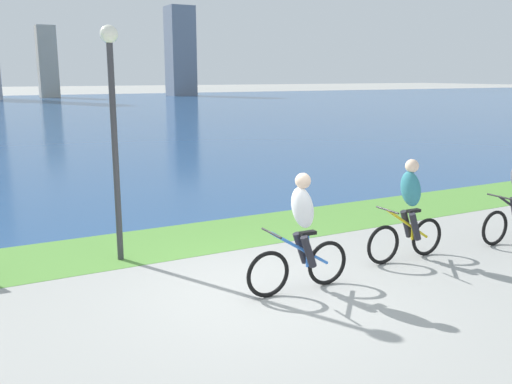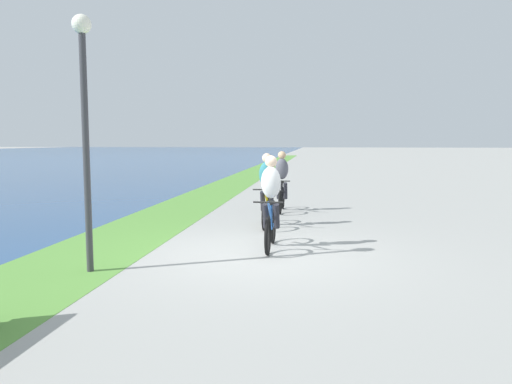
% 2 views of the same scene
% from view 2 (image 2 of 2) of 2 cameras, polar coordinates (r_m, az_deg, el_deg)
% --- Properties ---
extents(ground_plane, '(300.00, 300.00, 0.00)m').
position_cam_2_polar(ground_plane, '(8.56, 0.11, -7.30)').
color(ground_plane, '#9E9E99').
extents(grass_strip_bayside, '(120.00, 2.05, 0.01)m').
position_cam_2_polar(grass_strip_bayside, '(9.37, -18.04, -6.40)').
color(grass_strip_bayside, '#59933D').
rests_on(grass_strip_bayside, ground).
extents(cyclist_lead, '(1.66, 0.52, 1.71)m').
position_cam_2_polar(cyclist_lead, '(8.88, 1.74, -1.30)').
color(cyclist_lead, black).
rests_on(cyclist_lead, ground).
extents(cyclist_trailing, '(1.60, 0.52, 1.69)m').
position_cam_2_polar(cyclist_trailing, '(11.18, 1.27, 0.19)').
color(cyclist_trailing, black).
rests_on(cyclist_trailing, ground).
extents(cyclist_distant_rear, '(1.69, 0.52, 1.69)m').
position_cam_2_polar(cyclist_distant_rear, '(13.65, 3.03, 1.22)').
color(cyclist_distant_rear, black).
rests_on(cyclist_distant_rear, ground).
extents(lamppost_tall, '(0.28, 0.28, 3.78)m').
position_cam_2_polar(lamppost_tall, '(7.66, -19.40, 9.53)').
color(lamppost_tall, '#38383D').
rests_on(lamppost_tall, ground).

